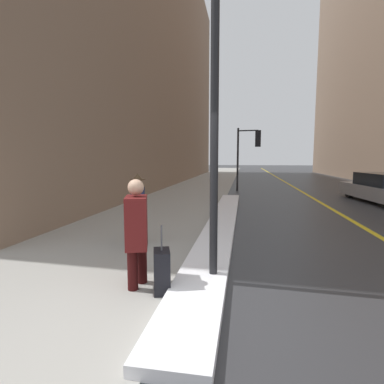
{
  "coord_description": "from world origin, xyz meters",
  "views": [
    {
      "loc": [
        0.81,
        -2.95,
        1.85
      ],
      "look_at": [
        -0.4,
        4.0,
        1.05
      ],
      "focal_mm": 28.0,
      "sensor_mm": 36.0,
      "label": 1
    }
  ],
  "objects_px": {
    "lamp_post": "(215,76)",
    "pedestrian_in_glasses": "(137,228)",
    "rolling_suitcase": "(162,271)",
    "traffic_light_near": "(250,146)",
    "pedestrian_in_fedora": "(138,206)"
  },
  "relations": [
    {
      "from": "lamp_post",
      "to": "pedestrian_in_glasses",
      "type": "relative_size",
      "value": 3.21
    },
    {
      "from": "pedestrian_in_glasses",
      "to": "rolling_suitcase",
      "type": "relative_size",
      "value": 1.64
    },
    {
      "from": "traffic_light_near",
      "to": "rolling_suitcase",
      "type": "height_order",
      "value": "traffic_light_near"
    },
    {
      "from": "lamp_post",
      "to": "rolling_suitcase",
      "type": "bearing_deg",
      "value": -143.87
    },
    {
      "from": "pedestrian_in_fedora",
      "to": "traffic_light_near",
      "type": "bearing_deg",
      "value": 150.16
    },
    {
      "from": "pedestrian_in_glasses",
      "to": "pedestrian_in_fedora",
      "type": "height_order",
      "value": "pedestrian_in_glasses"
    },
    {
      "from": "traffic_light_near",
      "to": "pedestrian_in_glasses",
      "type": "xyz_separation_m",
      "value": [
        -1.81,
        -13.25,
        -1.68
      ]
    },
    {
      "from": "traffic_light_near",
      "to": "pedestrian_in_fedora",
      "type": "xyz_separation_m",
      "value": [
        -2.54,
        -11.2,
        -1.71
      ]
    },
    {
      "from": "traffic_light_near",
      "to": "pedestrian_in_glasses",
      "type": "distance_m",
      "value": 13.48
    },
    {
      "from": "pedestrian_in_glasses",
      "to": "rolling_suitcase",
      "type": "bearing_deg",
      "value": 55.42
    },
    {
      "from": "traffic_light_near",
      "to": "pedestrian_in_fedora",
      "type": "height_order",
      "value": "traffic_light_near"
    },
    {
      "from": "lamp_post",
      "to": "pedestrian_in_fedora",
      "type": "distance_m",
      "value": 3.27
    },
    {
      "from": "pedestrian_in_fedora",
      "to": "lamp_post",
      "type": "bearing_deg",
      "value": 29.3
    },
    {
      "from": "traffic_light_near",
      "to": "rolling_suitcase",
      "type": "bearing_deg",
      "value": -90.77
    },
    {
      "from": "lamp_post",
      "to": "traffic_light_near",
      "type": "relative_size",
      "value": 1.41
    }
  ]
}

